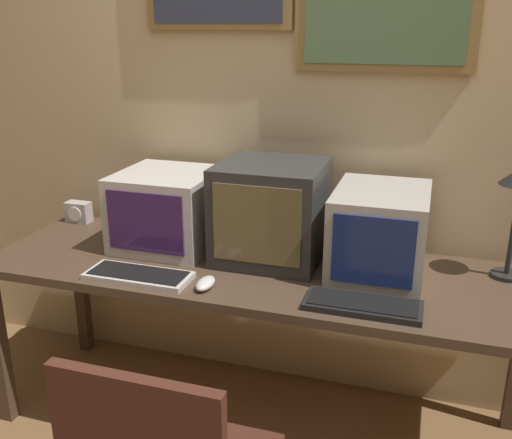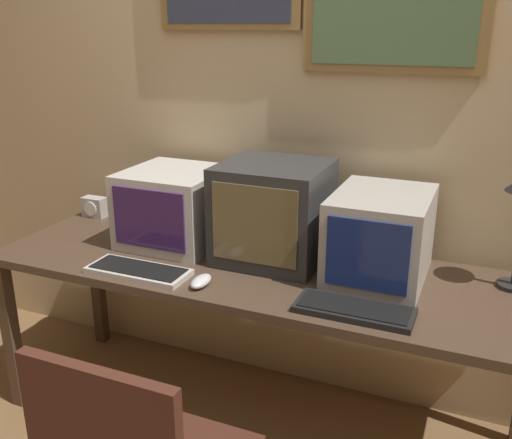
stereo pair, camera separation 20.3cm
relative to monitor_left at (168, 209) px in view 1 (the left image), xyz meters
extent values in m
cube|color=#D1B284|center=(0.44, 0.30, 0.38)|extent=(8.00, 0.05, 2.60)
cube|color=olive|center=(0.85, 0.26, 0.80)|extent=(0.71, 0.02, 0.45)
cube|color=#56754C|center=(0.85, 0.25, 0.80)|extent=(0.63, 0.01, 0.38)
cube|color=#4C3828|center=(0.44, -0.12, -0.18)|extent=(2.23, 0.71, 0.04)
cube|color=#4C3828|center=(-0.62, 0.19, -0.56)|extent=(0.06, 0.06, 0.72)
cube|color=beige|center=(0.00, 0.00, 0.00)|extent=(0.41, 0.41, 0.33)
cube|color=#3D1E56|center=(0.00, -0.21, 0.01)|extent=(0.33, 0.01, 0.25)
cube|color=#333333|center=(0.47, 0.00, 0.04)|extent=(0.42, 0.40, 0.40)
cube|color=brown|center=(0.47, -0.21, 0.05)|extent=(0.35, 0.01, 0.31)
cube|color=#B7B2A8|center=(0.91, -0.02, 0.00)|extent=(0.35, 0.45, 0.33)
cube|color=navy|center=(0.91, -0.25, 0.01)|extent=(0.29, 0.01, 0.25)
cube|color=beige|center=(0.04, -0.36, -0.15)|extent=(0.41, 0.16, 0.02)
cube|color=black|center=(0.04, -0.36, -0.14)|extent=(0.38, 0.13, 0.00)
cube|color=black|center=(0.90, -0.35, -0.15)|extent=(0.40, 0.16, 0.02)
cube|color=black|center=(0.90, -0.35, -0.14)|extent=(0.37, 0.13, 0.00)
ellipsoid|color=silver|center=(0.32, -0.36, -0.15)|extent=(0.06, 0.12, 0.04)
cube|color=#B7B2AD|center=(-0.56, 0.14, -0.11)|extent=(0.12, 0.07, 0.10)
cylinder|color=white|center=(-0.56, 0.11, -0.11)|extent=(0.07, 0.00, 0.07)
cylinder|color=black|center=(1.39, 0.08, -0.16)|extent=(0.12, 0.12, 0.02)
camera|label=1|loc=(1.08, -2.13, 0.76)|focal=40.00mm
camera|label=2|loc=(1.27, -2.06, 0.76)|focal=40.00mm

